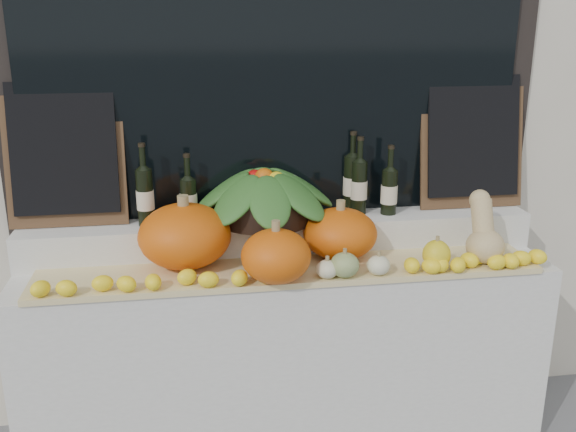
{
  "coord_description": "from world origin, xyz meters",
  "views": [
    {
      "loc": [
        -0.39,
        -1.06,
        1.93
      ],
      "look_at": [
        0.0,
        1.45,
        1.12
      ],
      "focal_mm": 40.0,
      "sensor_mm": 36.0,
      "label": 1
    }
  ],
  "objects_px": {
    "pumpkin_right": "(340,233)",
    "wine_bottle_tall": "(352,183)",
    "pumpkin_left": "(185,236)",
    "butternut_squash": "(484,234)",
    "produce_bowl": "(265,194)"
  },
  "relations": [
    {
      "from": "butternut_squash",
      "to": "wine_bottle_tall",
      "type": "height_order",
      "value": "wine_bottle_tall"
    },
    {
      "from": "pumpkin_right",
      "to": "butternut_squash",
      "type": "height_order",
      "value": "butternut_squash"
    },
    {
      "from": "pumpkin_right",
      "to": "wine_bottle_tall",
      "type": "distance_m",
      "value": 0.31
    },
    {
      "from": "pumpkin_right",
      "to": "wine_bottle_tall",
      "type": "bearing_deg",
      "value": 65.41
    },
    {
      "from": "pumpkin_left",
      "to": "pumpkin_right",
      "type": "relative_size",
      "value": 1.21
    },
    {
      "from": "pumpkin_left",
      "to": "pumpkin_right",
      "type": "xyz_separation_m",
      "value": [
        0.66,
        -0.0,
        -0.02
      ]
    },
    {
      "from": "pumpkin_left",
      "to": "pumpkin_right",
      "type": "bearing_deg",
      "value": -0.11
    },
    {
      "from": "pumpkin_left",
      "to": "pumpkin_right",
      "type": "distance_m",
      "value": 0.66
    },
    {
      "from": "wine_bottle_tall",
      "to": "pumpkin_left",
      "type": "bearing_deg",
      "value": -162.86
    },
    {
      "from": "pumpkin_right",
      "to": "wine_bottle_tall",
      "type": "xyz_separation_m",
      "value": [
        0.11,
        0.24,
        0.16
      ]
    },
    {
      "from": "pumpkin_right",
      "to": "produce_bowl",
      "type": "height_order",
      "value": "produce_bowl"
    },
    {
      "from": "pumpkin_left",
      "to": "produce_bowl",
      "type": "height_order",
      "value": "produce_bowl"
    },
    {
      "from": "pumpkin_right",
      "to": "butternut_squash",
      "type": "relative_size",
      "value": 1.08
    },
    {
      "from": "butternut_squash",
      "to": "pumpkin_right",
      "type": "bearing_deg",
      "value": 167.28
    },
    {
      "from": "produce_bowl",
      "to": "wine_bottle_tall",
      "type": "relative_size",
      "value": 1.78
    }
  ]
}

